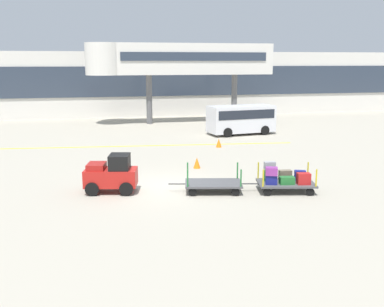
% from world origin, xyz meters
% --- Properties ---
extents(ground_plane, '(120.00, 120.00, 0.00)m').
position_xyz_m(ground_plane, '(0.00, 0.00, 0.00)').
color(ground_plane, '#A8A08E').
extents(apron_lead_line, '(21.16, 2.30, 0.01)m').
position_xyz_m(apron_lead_line, '(-0.67, 9.84, 0.00)').
color(apron_lead_line, yellow).
rests_on(apron_lead_line, ground_plane).
extents(terminal_building, '(58.69, 2.51, 6.15)m').
position_xyz_m(terminal_building, '(0.00, 25.97, 3.08)').
color(terminal_building, silver).
rests_on(terminal_building, ground_plane).
extents(jet_bridge, '(15.82, 3.00, 6.75)m').
position_xyz_m(jet_bridge, '(4.09, 19.99, 5.38)').
color(jet_bridge, silver).
rests_on(jet_bridge, ground_plane).
extents(baggage_tug, '(2.28, 1.59, 1.58)m').
position_xyz_m(baggage_tug, '(-2.13, -0.37, 0.75)').
color(baggage_tug, red).
rests_on(baggage_tug, ground_plane).
extents(baggage_cart_lead, '(3.08, 1.84, 1.10)m').
position_xyz_m(baggage_cart_lead, '(1.94, -1.22, 0.35)').
color(baggage_cart_lead, '#4C4C4F').
rests_on(baggage_cart_lead, ground_plane).
extents(baggage_cart_middle, '(3.08, 1.84, 1.20)m').
position_xyz_m(baggage_cart_middle, '(4.82, -1.83, 0.55)').
color(baggage_cart_middle, '#4C4C4F').
rests_on(baggage_cart_middle, ground_plane).
extents(shuttle_van, '(5.02, 2.56, 2.10)m').
position_xyz_m(shuttle_van, '(7.82, 12.87, 1.23)').
color(shuttle_van, silver).
rests_on(shuttle_van, ground_plane).
extents(safety_cone_near, '(0.36, 0.36, 0.55)m').
position_xyz_m(safety_cone_near, '(4.85, 8.28, 0.28)').
color(safety_cone_near, orange).
rests_on(safety_cone_near, ground_plane).
extents(safety_cone_far, '(0.36, 0.36, 0.55)m').
position_xyz_m(safety_cone_far, '(2.24, 3.04, 0.28)').
color(safety_cone_far, orange).
rests_on(safety_cone_far, ground_plane).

